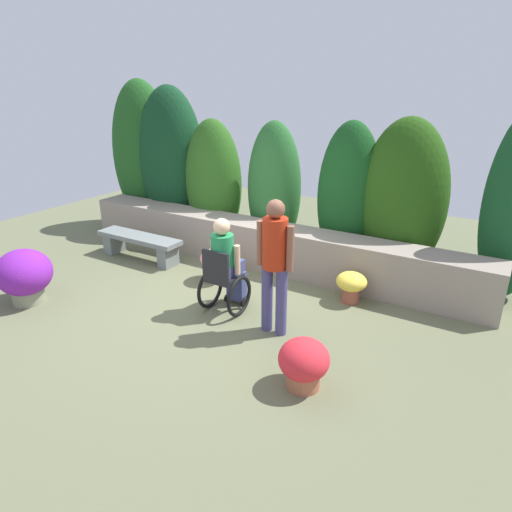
% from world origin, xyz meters
% --- Properties ---
extents(ground_plane, '(12.77, 12.77, 0.00)m').
position_xyz_m(ground_plane, '(0.00, 0.00, 0.00)').
color(ground_plane, '#666B4C').
extents(stone_retaining_wall, '(7.26, 0.60, 0.74)m').
position_xyz_m(stone_retaining_wall, '(0.00, 1.55, 0.37)').
color(stone_retaining_wall, gray).
rests_on(stone_retaining_wall, ground).
extents(hedge_backdrop, '(8.07, 1.09, 3.01)m').
position_xyz_m(hedge_backdrop, '(-0.80, 2.26, 1.34)').
color(hedge_backdrop, '#1F551E').
rests_on(hedge_backdrop, ground).
extents(stone_bench, '(1.66, 0.40, 0.44)m').
position_xyz_m(stone_bench, '(-2.03, 0.68, 0.29)').
color(stone_bench, slate).
rests_on(stone_bench, ground).
extents(person_in_wheelchair, '(0.53, 0.66, 1.33)m').
position_xyz_m(person_in_wheelchair, '(0.35, -0.10, 0.62)').
color(person_in_wheelchair, black).
rests_on(person_in_wheelchair, ground).
extents(person_standing_companion, '(0.49, 0.30, 1.71)m').
position_xyz_m(person_standing_companion, '(1.19, -0.27, 0.99)').
color(person_standing_companion, '#444174').
rests_on(person_standing_companion, ground).
extents(flower_pot_purple_near, '(0.50, 0.50, 0.52)m').
position_xyz_m(flower_pot_purple_near, '(-0.34, 0.63, 0.32)').
color(flower_pot_purple_near, '#BA6935').
rests_on(flower_pot_purple_near, ground).
extents(flower_pot_terracotta_by_wall, '(0.53, 0.53, 0.55)m').
position_xyz_m(flower_pot_terracotta_by_wall, '(1.98, -1.08, 0.29)').
color(flower_pot_terracotta_by_wall, '#A65E42').
rests_on(flower_pot_terracotta_by_wall, ground).
extents(flower_pot_red_accent, '(0.76, 0.76, 0.79)m').
position_xyz_m(flower_pot_red_accent, '(-2.21, -1.36, 0.42)').
color(flower_pot_red_accent, gray).
rests_on(flower_pot_red_accent, ground).
extents(flower_pot_small_foreground, '(0.44, 0.44, 0.45)m').
position_xyz_m(flower_pot_small_foreground, '(1.73, 1.01, 0.27)').
color(flower_pot_small_foreground, '#9C4F3A').
rests_on(flower_pot_small_foreground, ground).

